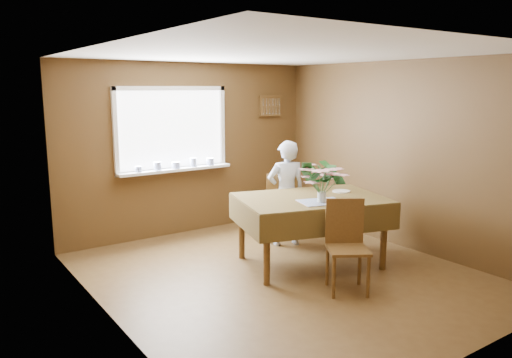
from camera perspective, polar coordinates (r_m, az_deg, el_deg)
floor at (r=5.89m, az=3.11°, el=-10.90°), size 4.50×4.50×0.00m
ceiling at (r=5.50m, az=3.38°, el=14.15°), size 4.50×4.50×0.00m
wall_back at (r=7.45m, az=-7.51°, el=3.45°), size 4.00×0.00×4.00m
wall_front at (r=4.07m, az=23.19°, el=-3.06°), size 4.00×0.00×4.00m
wall_left at (r=4.62m, az=-16.68°, el=-1.12°), size 0.00×4.50×4.50m
wall_right at (r=6.96m, az=16.32°, el=2.64°), size 0.00×4.50×4.50m
window_assembly at (r=7.26m, az=-9.40°, el=4.05°), size 1.72×0.20×1.22m
spoon_rack at (r=8.14m, az=1.69°, el=8.35°), size 0.44×0.05×0.33m
dining_table at (r=6.07m, az=6.31°, el=-3.04°), size 1.99×1.61×0.85m
chair_far at (r=6.96m, az=2.92°, el=-2.92°), size 0.59×0.59×0.99m
chair_near at (r=5.44m, az=10.28°, el=-7.00°), size 0.57×0.57×0.97m
seated_woman at (r=6.78m, az=3.47°, el=-1.66°), size 0.61×0.50×1.45m
flower_bouquet at (r=5.74m, az=7.58°, el=0.08°), size 0.50×0.50×0.43m
side_plate at (r=6.41m, az=9.71°, el=-1.39°), size 0.27×0.27×0.01m
table_knife at (r=5.87m, az=8.71°, el=-2.43°), size 0.10×0.21×0.00m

